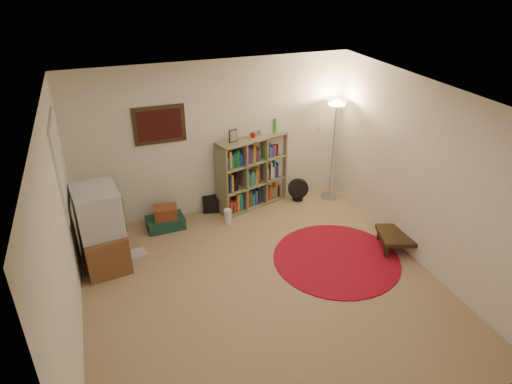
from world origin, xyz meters
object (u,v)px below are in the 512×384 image
(floor_lamp, at_px, (336,118))
(side_table, at_px, (399,236))
(bookshelf, at_px, (251,173))
(suitcase, at_px, (166,223))
(floor_fan, at_px, (298,190))
(tv_stand, at_px, (101,229))

(floor_lamp, xyz_separation_m, side_table, (0.19, -1.76, -1.26))
(side_table, bearing_deg, floor_lamp, 96.15)
(bookshelf, bearing_deg, suitcase, 172.68)
(bookshelf, bearing_deg, floor_lamp, -25.72)
(floor_fan, distance_m, suitcase, 2.36)
(bookshelf, height_order, suitcase, bookshelf)
(tv_stand, bearing_deg, side_table, -22.23)
(tv_stand, height_order, suitcase, tv_stand)
(floor_fan, bearing_deg, floor_lamp, 10.65)
(suitcase, relative_size, side_table, 0.83)
(floor_lamp, relative_size, floor_fan, 4.32)
(floor_lamp, height_order, tv_stand, floor_lamp)
(floor_lamp, distance_m, tv_stand, 4.04)
(bookshelf, relative_size, tv_stand, 1.26)
(floor_fan, xyz_separation_m, suitcase, (-2.35, -0.12, -0.11))
(floor_lamp, relative_size, suitcase, 2.99)
(tv_stand, height_order, side_table, tv_stand)
(bookshelf, height_order, side_table, bookshelf)
(side_table, bearing_deg, tv_stand, 165.29)
(tv_stand, bearing_deg, floor_fan, 5.97)
(suitcase, bearing_deg, floor_fan, 0.10)
(suitcase, distance_m, side_table, 3.57)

